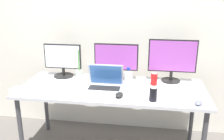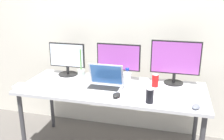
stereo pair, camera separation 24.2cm
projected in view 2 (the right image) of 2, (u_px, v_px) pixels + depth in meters
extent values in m
cube|color=silver|center=(125.00, 23.00, 2.85)|extent=(7.00, 0.08, 2.60)
cylinder|color=#424247|center=(23.00, 126.00, 2.51)|extent=(0.04, 0.04, 0.71)
cylinder|color=#424247|center=(52.00, 101.00, 3.08)|extent=(0.04, 0.04, 0.71)
cylinder|color=#424247|center=(196.00, 118.00, 2.67)|extent=(0.04, 0.04, 0.71)
cube|color=silver|center=(112.00, 89.00, 2.48)|extent=(1.83, 0.74, 0.03)
cylinder|color=black|center=(68.00, 74.00, 2.85)|extent=(0.22, 0.22, 0.01)
cylinder|color=black|center=(68.00, 70.00, 2.83)|extent=(0.03, 0.03, 0.08)
cube|color=black|center=(67.00, 55.00, 2.78)|extent=(0.41, 0.02, 0.27)
cube|color=silver|center=(66.00, 55.00, 2.76)|extent=(0.39, 0.01, 0.25)
cylinder|color=black|center=(118.00, 79.00, 2.69)|extent=(0.18, 0.18, 0.01)
cylinder|color=black|center=(118.00, 74.00, 2.68)|extent=(0.03, 0.03, 0.10)
cube|color=black|center=(118.00, 57.00, 2.62)|extent=(0.46, 0.02, 0.28)
cube|color=#A54CB2|center=(118.00, 57.00, 2.61)|extent=(0.44, 0.01, 0.26)
cylinder|color=black|center=(173.00, 83.00, 2.58)|extent=(0.20, 0.20, 0.01)
cylinder|color=black|center=(174.00, 78.00, 2.56)|extent=(0.03, 0.03, 0.09)
cube|color=black|center=(175.00, 58.00, 2.50)|extent=(0.49, 0.02, 0.34)
cube|color=#A54CB2|center=(175.00, 58.00, 2.49)|extent=(0.47, 0.01, 0.32)
cube|color=silver|center=(104.00, 88.00, 2.43)|extent=(0.35, 0.23, 0.02)
cube|color=black|center=(104.00, 88.00, 2.41)|extent=(0.30, 0.12, 0.00)
cube|color=silver|center=(106.00, 74.00, 2.46)|extent=(0.35, 0.07, 0.22)
cube|color=#3366B2|center=(106.00, 74.00, 2.46)|extent=(0.31, 0.06, 0.20)
cube|color=white|center=(184.00, 96.00, 2.24)|extent=(0.39, 0.16, 0.02)
cube|color=white|center=(35.00, 87.00, 2.45)|extent=(0.44, 0.14, 0.02)
ellipsoid|color=slate|center=(196.00, 107.00, 2.03)|extent=(0.09, 0.11, 0.03)
ellipsoid|color=black|center=(117.00, 95.00, 2.24)|extent=(0.08, 0.11, 0.04)
cylinder|color=silver|center=(127.00, 83.00, 2.34)|extent=(0.08, 0.08, 0.19)
cone|color=silver|center=(127.00, 72.00, 2.31)|extent=(0.07, 0.07, 0.03)
cylinder|color=#1938B2|center=(127.00, 69.00, 2.30)|extent=(0.03, 0.03, 0.02)
cylinder|color=black|center=(150.00, 96.00, 2.12)|extent=(0.07, 0.07, 0.12)
cylinder|color=silver|center=(150.00, 89.00, 2.10)|extent=(0.06, 0.06, 0.00)
cylinder|color=red|center=(155.00, 81.00, 2.48)|extent=(0.07, 0.07, 0.12)
cylinder|color=silver|center=(156.00, 75.00, 2.46)|extent=(0.06, 0.06, 0.00)
cylinder|color=#B2D1B7|center=(81.00, 75.00, 2.62)|extent=(0.07, 0.07, 0.13)
cylinder|color=#519342|center=(81.00, 60.00, 2.57)|extent=(0.01, 0.01, 0.22)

